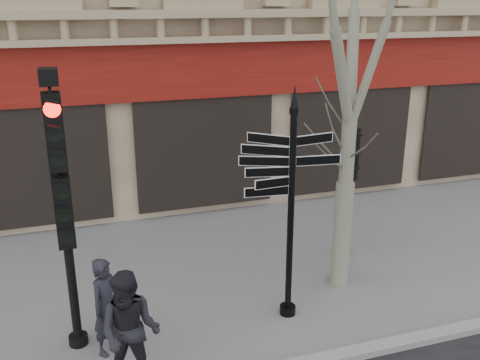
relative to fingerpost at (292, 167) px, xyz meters
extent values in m
plane|color=slate|center=(-0.16, 0.00, -2.65)|extent=(80.00, 80.00, 0.00)
cube|color=#621009|center=(-0.16, 4.88, 0.95)|extent=(28.00, 0.25, 1.30)
cube|color=tan|center=(-0.16, 4.65, 1.92)|extent=(28.00, 0.35, 0.74)
cylinder|color=black|center=(0.00, 0.00, -0.90)|extent=(0.11, 0.11, 3.50)
cylinder|color=black|center=(0.00, 0.00, -2.58)|extent=(0.27, 0.27, 0.16)
cone|color=black|center=(0.00, 0.00, 1.12)|extent=(0.12, 0.12, 0.35)
cylinder|color=black|center=(-3.47, 0.24, -0.68)|extent=(0.14, 0.14, 3.95)
cylinder|color=black|center=(-3.47, 0.24, -2.58)|extent=(0.29, 0.29, 0.16)
cube|color=black|center=(-3.47, 0.24, -0.37)|extent=(0.48, 0.35, 1.07)
cube|color=black|center=(-3.47, 0.24, 0.79)|extent=(0.48, 0.35, 1.07)
sphere|color=#FF0C05|center=(-3.47, 0.24, 1.08)|extent=(0.23, 0.23, 0.23)
cube|color=black|center=(-3.47, 0.24, 1.53)|extent=(0.26, 0.32, 0.23)
cylinder|color=black|center=(1.99, 1.75, -1.26)|extent=(0.13, 0.13, 2.78)
cylinder|color=black|center=(1.99, 1.75, -2.58)|extent=(0.29, 0.29, 0.16)
cube|color=black|center=(1.99, 1.75, -0.40)|extent=(0.49, 0.37, 1.06)
cylinder|color=gray|center=(1.34, 0.65, -1.64)|extent=(0.33, 0.33, 2.04)
cylinder|color=gray|center=(1.34, 0.65, -0.06)|extent=(0.26, 0.26, 1.30)
imported|color=black|center=(-3.00, -0.09, -1.88)|extent=(0.67, 0.66, 1.56)
imported|color=black|center=(-2.77, -1.02, -1.77)|extent=(1.06, 0.96, 1.78)
camera|label=1|loc=(-3.27, -7.35, 2.51)|focal=40.00mm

